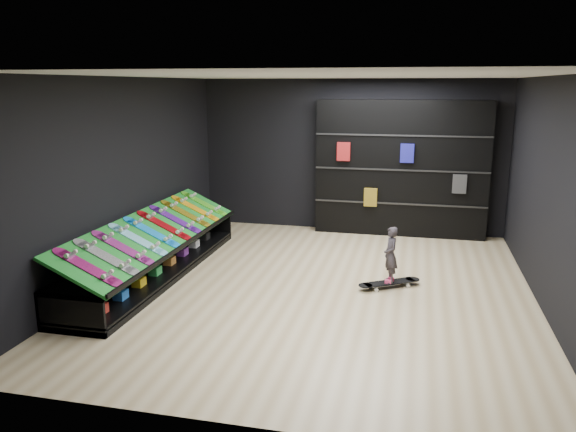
% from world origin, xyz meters
% --- Properties ---
extents(floor, '(6.00, 7.00, 0.01)m').
position_xyz_m(floor, '(0.00, 0.00, 0.00)').
color(floor, '#CBB689').
rests_on(floor, ground).
extents(ceiling, '(6.00, 7.00, 0.01)m').
position_xyz_m(ceiling, '(0.00, 0.00, 3.00)').
color(ceiling, white).
rests_on(ceiling, ground).
extents(wall_back, '(6.00, 0.02, 3.00)m').
position_xyz_m(wall_back, '(0.00, 3.50, 1.50)').
color(wall_back, black).
rests_on(wall_back, ground).
extents(wall_front, '(6.00, 0.02, 3.00)m').
position_xyz_m(wall_front, '(0.00, -3.50, 1.50)').
color(wall_front, black).
rests_on(wall_front, ground).
extents(wall_left, '(0.02, 7.00, 3.00)m').
position_xyz_m(wall_left, '(-3.00, 0.00, 1.50)').
color(wall_left, black).
rests_on(wall_left, ground).
extents(wall_right, '(0.02, 7.00, 3.00)m').
position_xyz_m(wall_right, '(3.00, 0.00, 1.50)').
color(wall_right, black).
rests_on(wall_right, ground).
extents(display_rack, '(0.90, 4.50, 0.50)m').
position_xyz_m(display_rack, '(-2.55, 0.00, 0.25)').
color(display_rack, black).
rests_on(display_rack, ground).
extents(turf_ramp, '(0.92, 4.50, 0.46)m').
position_xyz_m(turf_ramp, '(-2.50, 0.00, 0.71)').
color(turf_ramp, '#116C1B').
rests_on(turf_ramp, display_rack).
extents(back_shelving, '(3.26, 0.38, 2.61)m').
position_xyz_m(back_shelving, '(1.00, 3.32, 1.30)').
color(back_shelving, black).
rests_on(back_shelving, ground).
extents(floor_skateboard, '(0.94, 0.72, 0.09)m').
position_xyz_m(floor_skateboard, '(1.01, 0.24, 0.04)').
color(floor_skateboard, black).
rests_on(floor_skateboard, ground).
extents(child, '(0.19, 0.22, 0.49)m').
position_xyz_m(child, '(1.01, 0.24, 0.34)').
color(child, black).
rests_on(child, floor_skateboard).
extents(display_board_0, '(0.93, 0.22, 0.50)m').
position_xyz_m(display_board_0, '(-2.49, -1.90, 0.74)').
color(display_board_0, '#E5198C').
rests_on(display_board_0, turf_ramp).
extents(display_board_1, '(0.93, 0.22, 0.50)m').
position_xyz_m(display_board_1, '(-2.49, -1.48, 0.74)').
color(display_board_1, black).
rests_on(display_board_1, turf_ramp).
extents(display_board_2, '(0.93, 0.22, 0.50)m').
position_xyz_m(display_board_2, '(-2.49, -1.06, 0.74)').
color(display_board_2, '#2626BF').
rests_on(display_board_2, turf_ramp).
extents(display_board_3, '(0.93, 0.22, 0.50)m').
position_xyz_m(display_board_3, '(-2.49, -0.63, 0.74)').
color(display_board_3, '#0CB2E5').
rests_on(display_board_3, turf_ramp).
extents(display_board_4, '(0.93, 0.22, 0.50)m').
position_xyz_m(display_board_4, '(-2.49, -0.21, 0.74)').
color(display_board_4, blue).
rests_on(display_board_4, turf_ramp).
extents(display_board_5, '(0.93, 0.22, 0.50)m').
position_xyz_m(display_board_5, '(-2.49, 0.21, 0.74)').
color(display_board_5, red).
rests_on(display_board_5, turf_ramp).
extents(display_board_6, '(0.93, 0.22, 0.50)m').
position_xyz_m(display_board_6, '(-2.49, 0.63, 0.74)').
color(display_board_6, purple).
rests_on(display_board_6, turf_ramp).
extents(display_board_7, '(0.93, 0.22, 0.50)m').
position_xyz_m(display_board_7, '(-2.49, 1.06, 0.74)').
color(display_board_7, yellow).
rests_on(display_board_7, turf_ramp).
extents(display_board_8, '(0.93, 0.22, 0.50)m').
position_xyz_m(display_board_8, '(-2.49, 1.48, 0.74)').
color(display_board_8, orange).
rests_on(display_board_8, turf_ramp).
extents(display_board_9, '(0.93, 0.22, 0.50)m').
position_xyz_m(display_board_9, '(-2.49, 1.90, 0.74)').
color(display_board_9, green).
rests_on(display_board_9, turf_ramp).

